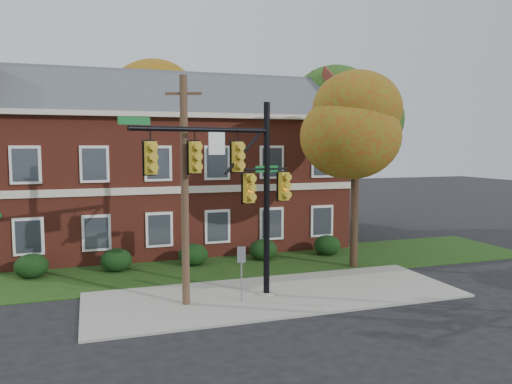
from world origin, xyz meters
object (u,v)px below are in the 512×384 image
object	(u,v)px
traffic_signal	(236,179)
hedge_center	(193,255)
hedge_far_left	(31,266)
hedge_far_right	(327,245)
tree_far_rear	(174,101)
utility_pole	(185,191)
sign_post	(241,265)
hedge_right	(263,250)
tree_near_right	(362,123)
hedge_left	(116,260)
apartment_building	(174,157)
tree_right_rear	(346,107)

from	to	relation	value
traffic_signal	hedge_center	bearing A→B (deg)	79.63
hedge_center	traffic_signal	size ratio (longest dim) A/B	0.19
hedge_far_left	hedge_far_right	world-z (taller)	same
hedge_far_left	traffic_signal	distance (m)	10.28
tree_far_rear	traffic_signal	bearing A→B (deg)	-92.96
utility_pole	sign_post	xyz separation A→B (m)	(1.94, -0.33, -2.67)
hedge_far_right	utility_pole	xyz separation A→B (m)	(-8.44, -5.80, 3.55)
hedge_right	utility_pole	size ratio (longest dim) A/B	0.17
tree_near_right	tree_far_rear	distance (m)	17.12
hedge_left	hedge_right	world-z (taller)	same
tree_far_rear	tree_near_right	bearing A→B (deg)	-69.73
utility_pole	sign_post	bearing A→B (deg)	13.94
sign_post	traffic_signal	bearing A→B (deg)	147.86
hedge_right	hedge_far_right	bearing A→B (deg)	0.00
apartment_building	hedge_far_left	bearing A→B (deg)	-143.11
tree_right_rear	traffic_signal	world-z (taller)	tree_right_rear
hedge_far_right	tree_far_rear	size ratio (longest dim) A/B	0.12
hedge_far_left	tree_near_right	world-z (taller)	tree_near_right
apartment_building	tree_right_rear	bearing A→B (deg)	4.33
apartment_building	hedge_far_right	distance (m)	9.82
sign_post	utility_pole	bearing A→B (deg)	-177.27
hedge_far_left	tree_far_rear	distance (m)	17.61
hedge_right	sign_post	xyz separation A→B (m)	(-3.00, -6.14, 0.88)
utility_pole	tree_near_right	bearing A→B (deg)	42.57
traffic_signal	hedge_far_right	bearing A→B (deg)	28.29
tree_near_right	apartment_building	bearing A→B (deg)	131.77
hedge_far_left	hedge_right	world-z (taller)	same
hedge_center	hedge_far_right	bearing A→B (deg)	0.00
hedge_right	tree_right_rear	world-z (taller)	tree_right_rear
hedge_far_right	traffic_signal	xyz separation A→B (m)	(-6.64, -5.99, 3.95)
hedge_left	hedge_center	distance (m)	3.50
hedge_far_right	utility_pole	world-z (taller)	utility_pole
hedge_right	hedge_far_right	size ratio (longest dim) A/B	1.00
hedge_center	hedge_right	xyz separation A→B (m)	(3.50, 0.00, 0.00)
hedge_far_right	tree_far_rear	bearing A→B (deg)	113.37
apartment_building	tree_near_right	size ratio (longest dim) A/B	2.19
tree_right_rear	sign_post	distance (m)	17.67
tree_near_right	tree_far_rear	size ratio (longest dim) A/B	0.74
apartment_building	hedge_left	distance (m)	7.73
hedge_right	sign_post	distance (m)	6.89
tree_right_rear	apartment_building	bearing A→B (deg)	-175.67
hedge_left	tree_near_right	size ratio (longest dim) A/B	0.16
hedge_left	hedge_right	xyz separation A→B (m)	(7.00, 0.00, 0.00)
hedge_center	traffic_signal	bearing A→B (deg)	-86.60
traffic_signal	utility_pole	distance (m)	1.85
hedge_left	tree_far_rear	world-z (taller)	tree_far_rear
hedge_center	hedge_far_right	world-z (taller)	same
apartment_building	hedge_center	bearing A→B (deg)	-90.00
apartment_building	hedge_right	size ratio (longest dim) A/B	13.43
apartment_building	hedge_far_left	xyz separation A→B (m)	(-7.00, -5.25, -4.46)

